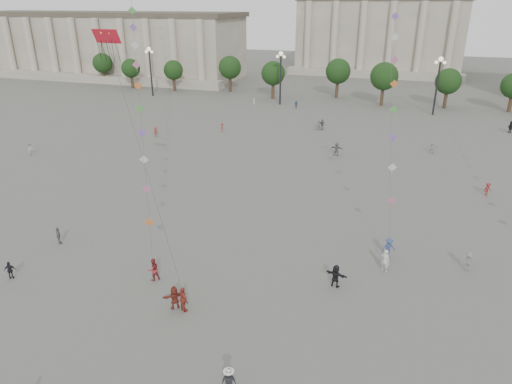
% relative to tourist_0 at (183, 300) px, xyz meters
% --- Properties ---
extents(ground, '(360.00, 360.00, 0.00)m').
position_rel_tourist_0_xyz_m(ground, '(2.91, -1.60, -0.95)').
color(ground, '#5E5B58').
rests_on(ground, ground).
extents(hall_west, '(84.00, 26.22, 17.20)m').
position_rel_tourist_0_xyz_m(hall_west, '(-72.09, 92.30, 7.47)').
color(hall_west, gray).
rests_on(hall_west, ground).
extents(hall_central, '(48.30, 34.30, 35.50)m').
position_rel_tourist_0_xyz_m(hall_central, '(2.91, 127.62, 13.28)').
color(hall_central, gray).
rests_on(hall_central, ground).
extents(tree_row, '(137.12, 5.12, 8.00)m').
position_rel_tourist_0_xyz_m(tree_row, '(2.91, 76.40, 4.44)').
color(tree_row, '#34261A').
rests_on(tree_row, ground).
extents(lamp_post_far_west, '(2.00, 0.90, 10.65)m').
position_rel_tourist_0_xyz_m(lamp_post_far_west, '(-42.09, 68.40, 6.40)').
color(lamp_post_far_west, '#262628').
rests_on(lamp_post_far_west, ground).
extents(lamp_post_mid_west, '(2.00, 0.90, 10.65)m').
position_rel_tourist_0_xyz_m(lamp_post_mid_west, '(-12.09, 68.40, 6.40)').
color(lamp_post_mid_west, '#262628').
rests_on(lamp_post_mid_west, ground).
extents(lamp_post_mid_east, '(2.00, 0.90, 10.65)m').
position_rel_tourist_0_xyz_m(lamp_post_mid_east, '(17.91, 68.40, 6.40)').
color(lamp_post_mid_east, '#262628').
rests_on(lamp_post_mid_east, ground).
extents(person_crowd_0, '(0.91, 0.88, 1.52)m').
position_rel_tourist_0_xyz_m(person_crowd_0, '(-8.02, 65.78, -0.19)').
color(person_crowd_0, '#355277').
rests_on(person_crowd_0, ground).
extents(person_crowd_1, '(1.02, 1.07, 1.74)m').
position_rel_tourist_0_xyz_m(person_crowd_1, '(-36.03, 24.84, -0.08)').
color(person_crowd_1, silver).
rests_on(person_crowd_1, ground).
extents(person_crowd_2, '(0.87, 1.15, 1.57)m').
position_rel_tourist_0_xyz_m(person_crowd_2, '(-24.23, 38.60, -0.16)').
color(person_crowd_2, '#9F382B').
rests_on(person_crowd_2, ground).
extents(person_crowd_3, '(1.74, 0.92, 1.80)m').
position_rel_tourist_0_xyz_m(person_crowd_3, '(9.45, 6.28, -0.05)').
color(person_crowd_3, black).
rests_on(person_crowd_3, ground).
extents(person_crowd_4, '(1.29, 1.48, 1.62)m').
position_rel_tourist_0_xyz_m(person_crowd_4, '(-0.59, 51.16, -0.14)').
color(person_crowd_4, '#B7B6B2').
rests_on(person_crowd_4, ground).
extents(person_crowd_6, '(1.07, 0.63, 1.64)m').
position_rel_tourist_0_xyz_m(person_crowd_6, '(19.08, 11.73, -0.13)').
color(person_crowd_6, slate).
rests_on(person_crowd_6, ground).
extents(person_crowd_7, '(1.51, 0.76, 1.56)m').
position_rel_tourist_0_xyz_m(person_crowd_7, '(17.17, 43.39, -0.17)').
color(person_crowd_7, '#BBBBB6').
rests_on(person_crowd_7, ground).
extents(person_crowd_8, '(1.10, 0.97, 1.48)m').
position_rel_tourist_0_xyz_m(person_crowd_8, '(22.55, 28.95, -0.21)').
color(person_crowd_8, maroon).
rests_on(person_crowd_8, ground).
extents(person_crowd_9, '(1.69, 1.68, 1.95)m').
position_rel_tourist_0_xyz_m(person_crowd_9, '(29.57, 58.78, 0.02)').
color(person_crowd_9, black).
rests_on(person_crowd_9, ground).
extents(person_crowd_10, '(0.73, 0.76, 1.75)m').
position_rel_tourist_0_xyz_m(person_crowd_10, '(-16.55, 64.63, -0.08)').
color(person_crowd_10, silver).
rests_on(person_crowd_10, ground).
extents(person_crowd_12, '(1.82, 0.80, 1.89)m').
position_rel_tourist_0_xyz_m(person_crowd_12, '(4.50, 37.94, -0.01)').
color(person_crowd_12, slate).
rests_on(person_crowd_12, ground).
extents(person_crowd_13, '(0.83, 0.71, 1.92)m').
position_rel_tourist_0_xyz_m(person_crowd_13, '(12.83, 9.63, 0.01)').
color(person_crowd_13, silver).
rests_on(person_crowd_13, ground).
extents(person_crowd_16, '(1.11, 0.69, 1.75)m').
position_rel_tourist_0_xyz_m(person_crowd_16, '(0.02, 51.11, -0.07)').
color(person_crowd_16, '#595A5E').
rests_on(person_crowd_16, ground).
extents(person_crowd_17, '(0.84, 1.11, 1.53)m').
position_rel_tourist_0_xyz_m(person_crowd_17, '(-15.24, 44.42, -0.19)').
color(person_crowd_17, '#963B29').
rests_on(person_crowd_17, ground).
extents(tourist_0, '(1.20, 0.97, 1.90)m').
position_rel_tourist_0_xyz_m(tourist_0, '(0.00, 0.00, 0.00)').
color(tourist_0, '#963529').
rests_on(tourist_0, ground).
extents(tourist_2, '(1.58, 1.42, 1.74)m').
position_rel_tourist_0_xyz_m(tourist_2, '(-0.73, 0.12, -0.08)').
color(tourist_2, maroon).
rests_on(tourist_2, ground).
extents(tourist_3, '(0.96, 0.90, 1.58)m').
position_rel_tourist_0_xyz_m(tourist_3, '(-14.75, 5.16, -0.16)').
color(tourist_3, slate).
rests_on(tourist_3, ground).
extents(tourist_4, '(0.93, 0.74, 1.47)m').
position_rel_tourist_0_xyz_m(tourist_4, '(-14.48, -0.54, -0.21)').
color(tourist_4, black).
rests_on(tourist_4, ground).
extents(kite_flyer_0, '(1.09, 1.12, 1.82)m').
position_rel_tourist_0_xyz_m(kite_flyer_0, '(-3.92, 2.78, -0.04)').
color(kite_flyer_0, maroon).
rests_on(kite_flyer_0, ground).
extents(kite_flyer_1, '(1.32, 1.12, 1.78)m').
position_rel_tourist_0_xyz_m(kite_flyer_1, '(12.96, 11.89, -0.06)').
color(kite_flyer_1, '#354677').
rests_on(kite_flyer_1, ground).
extents(hat_person, '(0.92, 0.71, 1.69)m').
position_rel_tourist_0_xyz_m(hat_person, '(5.61, -5.72, -0.08)').
color(hat_person, black).
rests_on(hat_person, ground).
extents(dragon_kite, '(5.46, 3.85, 19.40)m').
position_rel_tourist_0_xyz_m(dragon_kite, '(-8.58, 7.00, 15.66)').
color(dragon_kite, red).
rests_on(dragon_kite, ground).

